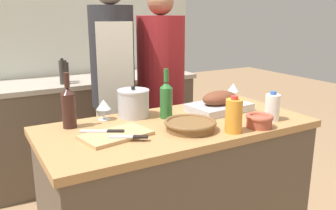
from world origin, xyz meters
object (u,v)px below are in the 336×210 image
object	(u,v)px
stock_pot	(133,103)
person_cook_aproned	(113,87)
knife_chef	(104,131)
person_cook_guest	(161,89)
wine_bottle_green	(69,106)
wine_glass_right	(104,105)
wicker_basket	(190,125)
mixing_bowl	(259,120)
cutting_board	(116,135)
condiment_bottle_short	(66,72)
roasting_pan	(219,103)
wine_bottle_dark	(167,99)
condiment_bottle_tall	(63,72)
knife_paring	(130,137)
milk_jug	(272,107)
wine_glass_left	(233,88)
juice_jug	(234,116)

from	to	relation	value
stock_pot	person_cook_aproned	bearing A→B (deg)	79.86
knife_chef	person_cook_guest	size ratio (longest dim) A/B	0.12
wine_bottle_green	wine_glass_right	distance (m)	0.21
wicker_basket	mixing_bowl	distance (m)	0.37
cutting_board	condiment_bottle_short	xyz separation A→B (m)	(0.15, 1.53, 0.07)
cutting_board	roasting_pan	bearing A→B (deg)	9.95
stock_pot	person_cook_aproned	world-z (taller)	person_cook_aproned
wine_bottle_dark	condiment_bottle_tall	distance (m)	1.33
person_cook_guest	condiment_bottle_short	bearing A→B (deg)	128.25
cutting_board	wine_bottle_dark	bearing A→B (deg)	23.03
knife_paring	condiment_bottle_short	world-z (taller)	condiment_bottle_short
roasting_pan	stock_pot	distance (m)	0.52
wine_glass_right	knife_chef	world-z (taller)	wine_glass_right
knife_chef	person_cook_aproned	bearing A→B (deg)	65.63
roasting_pan	condiment_bottle_short	size ratio (longest dim) A/B	2.01
wicker_basket	condiment_bottle_tall	world-z (taller)	condiment_bottle_tall
wine_bottle_green	person_cook_guest	size ratio (longest dim) A/B	0.17
roasting_pan	person_cook_guest	world-z (taller)	person_cook_guest
person_cook_guest	cutting_board	bearing A→B (deg)	-132.33
wine_bottle_dark	wine_glass_right	bearing A→B (deg)	156.49
milk_jug	person_cook_guest	xyz separation A→B (m)	(-0.13, 1.05, -0.08)
person_cook_aproned	cutting_board	bearing A→B (deg)	-97.62
cutting_board	milk_jug	bearing A→B (deg)	-11.37
cutting_board	knife_chef	distance (m)	0.07
wine_glass_right	person_cook_guest	bearing A→B (deg)	40.53
stock_pot	wine_bottle_dark	size ratio (longest dim) A/B	0.65
mixing_bowl	roasting_pan	bearing A→B (deg)	88.06
milk_jug	cutting_board	bearing A→B (deg)	168.63
cutting_board	stock_pot	world-z (taller)	stock_pot
wine_glass_right	condiment_bottle_short	size ratio (longest dim) A/B	0.61
wine_bottle_dark	knife_paring	bearing A→B (deg)	-144.15
mixing_bowl	condiment_bottle_tall	bearing A→B (deg)	109.54
roasting_pan	person_cook_aproned	xyz separation A→B (m)	(-0.40, 0.73, 0.01)
cutting_board	mixing_bowl	xyz separation A→B (m)	(0.71, -0.23, 0.03)
roasting_pan	person_cook_aproned	bearing A→B (deg)	118.36
condiment_bottle_tall	knife_chef	bearing A→B (deg)	-96.08
milk_jug	condiment_bottle_short	distance (m)	1.85
wicker_basket	wine_bottle_green	size ratio (longest dim) A/B	0.93
roasting_pan	wine_glass_left	size ratio (longest dim) A/B	3.22
wine_glass_right	knife_paring	bearing A→B (deg)	-91.86
wine_bottle_green	wine_glass_right	size ratio (longest dim) A/B	2.48
roasting_pan	milk_jug	distance (m)	0.33
juice_jug	wine_bottle_green	bearing A→B (deg)	145.21
condiment_bottle_short	person_cook_aproned	xyz separation A→B (m)	(0.17, -0.68, -0.02)
knife_chef	condiment_bottle_tall	size ratio (longest dim) A/B	0.93
wine_glass_right	juice_jug	bearing A→B (deg)	-46.98
knife_paring	condiment_bottle_tall	world-z (taller)	condiment_bottle_tall
wicker_basket	wine_bottle_dark	world-z (taller)	wine_bottle_dark
roasting_pan	stock_pot	xyz separation A→B (m)	(-0.50, 0.15, 0.03)
juice_jug	cutting_board	bearing A→B (deg)	157.31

